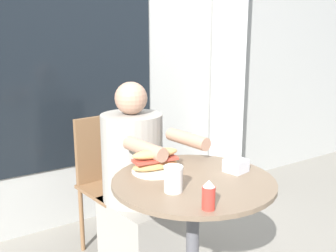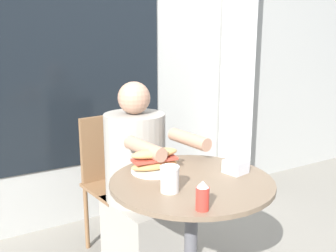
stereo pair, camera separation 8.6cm
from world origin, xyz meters
TOP-DOWN VIEW (x-y plane):
  - storefront_wall at (-0.01, 1.39)m, footprint 8.00×0.09m
  - lattice_pillar at (1.30, 1.23)m, footprint 0.20×0.20m
  - cafe_table at (0.00, 0.00)m, footprint 0.72×0.72m
  - diner_chair at (-0.00, 0.89)m, footprint 0.42×0.42m
  - seated_diner at (0.01, 0.54)m, footprint 0.39×0.63m
  - sandwich_on_plate at (-0.09, 0.18)m, footprint 0.23×0.22m
  - drink_cup at (-0.15, -0.06)m, footprint 0.08×0.08m
  - napkin_box at (0.22, -0.03)m, footprint 0.11×0.11m
  - condiment_bottle at (-0.14, -0.27)m, footprint 0.05×0.05m

SIDE VIEW (x-z plane):
  - seated_diner at x=0.01m, z-range -0.08..1.05m
  - diner_chair at x=0.00m, z-range 0.09..0.96m
  - cafe_table at x=0.00m, z-range 0.18..0.93m
  - napkin_box at x=0.22m, z-range 0.76..0.82m
  - sandwich_on_plate at x=-0.09m, z-range 0.75..0.86m
  - condiment_bottle at x=-0.14m, z-range 0.76..0.87m
  - drink_cup at x=-0.15m, z-range 0.76..0.86m
  - lattice_pillar at x=1.30m, z-range 0.00..2.40m
  - storefront_wall at x=-0.01m, z-range 0.00..2.80m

